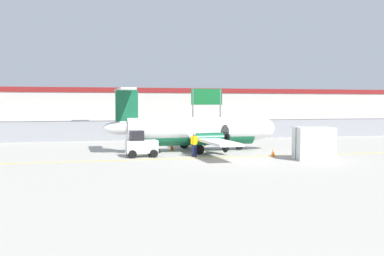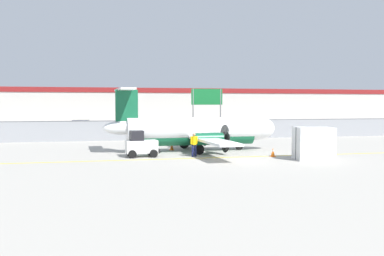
% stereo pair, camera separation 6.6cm
% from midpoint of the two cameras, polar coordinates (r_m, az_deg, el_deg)
% --- Properties ---
extents(ground_plane, '(140.00, 140.00, 0.01)m').
position_cam_midpoint_polar(ground_plane, '(30.08, 3.87, -3.94)').
color(ground_plane, '#ADA89E').
extents(perimeter_fence, '(98.00, 0.10, 2.10)m').
position_cam_midpoint_polar(perimeter_fence, '(45.49, -1.90, -0.14)').
color(perimeter_fence, gray).
rests_on(perimeter_fence, ground).
extents(parking_lot_strip, '(98.00, 17.00, 0.12)m').
position_cam_midpoint_polar(parking_lot_strip, '(56.86, -4.08, -0.56)').
color(parking_lot_strip, '#38383A').
rests_on(parking_lot_strip, ground).
extents(background_building, '(91.00, 8.10, 6.50)m').
position_cam_midpoint_polar(background_building, '(75.08, -6.23, 2.77)').
color(background_building, beige).
rests_on(background_building, ground).
extents(commuter_airplane, '(14.11, 16.06, 4.92)m').
position_cam_midpoint_polar(commuter_airplane, '(34.00, 0.83, -0.42)').
color(commuter_airplane, white).
rests_on(commuter_airplane, ground).
extents(baggage_tug, '(2.40, 1.52, 1.88)m').
position_cam_midpoint_polar(baggage_tug, '(30.47, -6.78, -2.26)').
color(baggage_tug, silver).
rests_on(baggage_tug, ground).
extents(ground_crew_worker, '(0.55, 0.38, 1.70)m').
position_cam_midpoint_polar(ground_crew_worker, '(30.46, 0.34, -2.05)').
color(ground_crew_worker, '#191E4C').
rests_on(ground_crew_worker, ground).
extents(cargo_container, '(2.71, 2.39, 2.20)m').
position_cam_midpoint_polar(cargo_container, '(29.92, 15.95, -1.98)').
color(cargo_container, silver).
rests_on(cargo_container, ground).
extents(traffic_cone_near_left, '(0.36, 0.36, 0.64)m').
position_cam_midpoint_polar(traffic_cone_near_left, '(31.05, 10.79, -3.20)').
color(traffic_cone_near_left, orange).
rests_on(traffic_cone_near_left, ground).
extents(traffic_cone_near_right, '(0.36, 0.36, 0.64)m').
position_cam_midpoint_polar(traffic_cone_near_right, '(34.88, -2.65, -2.45)').
color(traffic_cone_near_right, orange).
rests_on(traffic_cone_near_right, ground).
extents(parked_car_0, '(4.24, 2.09, 1.58)m').
position_cam_midpoint_polar(parked_car_0, '(53.53, -18.44, -0.04)').
color(parked_car_0, black).
rests_on(parked_car_0, parking_lot_strip).
extents(parked_car_1, '(4.21, 2.03, 1.58)m').
position_cam_midpoint_polar(parked_car_1, '(58.16, -14.46, 0.26)').
color(parked_car_1, red).
rests_on(parked_car_1, parking_lot_strip).
extents(parked_car_2, '(4.35, 2.33, 1.58)m').
position_cam_midpoint_polar(parked_car_2, '(57.94, -8.07, 0.31)').
color(parked_car_2, '#19662D').
rests_on(parked_car_2, parking_lot_strip).
extents(parked_car_3, '(4.20, 2.01, 1.58)m').
position_cam_midpoint_polar(parked_car_3, '(51.87, -2.69, 0.02)').
color(parked_car_3, gray).
rests_on(parked_car_3, parking_lot_strip).
extents(parked_car_4, '(4.36, 2.35, 1.58)m').
position_cam_midpoint_polar(parked_car_4, '(62.94, -1.11, 0.56)').
color(parked_car_4, '#19662D').
rests_on(parked_car_4, parking_lot_strip).
extents(parked_car_5, '(4.30, 2.22, 1.58)m').
position_cam_midpoint_polar(parked_car_5, '(56.02, 7.44, 0.22)').
color(parked_car_5, slate).
rests_on(parked_car_5, parking_lot_strip).
extents(parked_car_6, '(4.39, 2.44, 1.58)m').
position_cam_midpoint_polar(parked_car_6, '(56.36, 11.13, 0.21)').
color(parked_car_6, navy).
rests_on(parked_car_6, parking_lot_strip).
extents(highway_sign, '(3.60, 0.14, 5.50)m').
position_cam_midpoint_polar(highway_sign, '(48.28, 2.04, 3.64)').
color(highway_sign, slate).
rests_on(highway_sign, ground).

